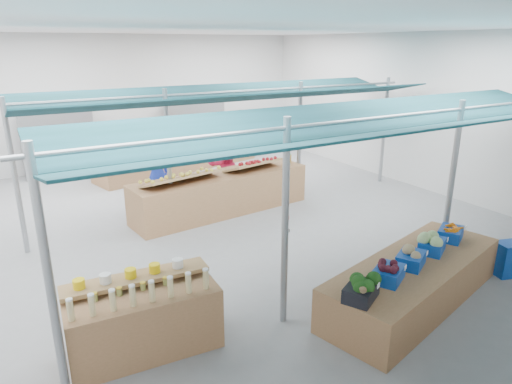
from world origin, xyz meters
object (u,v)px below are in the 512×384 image
Objects in this scene: crate_stack at (509,259)px; vendor_right at (223,164)px; bottle_shelf at (143,317)px; fruit_counter at (222,193)px; veg_counter at (414,282)px; vendor_left at (157,173)px.

vendor_right is (-2.31, 6.50, 0.58)m from crate_stack.
fruit_counter is (3.23, 4.12, 0.01)m from bottle_shelf.
crate_stack is (2.15, -0.24, -0.05)m from veg_counter.
bottle_shelf is 5.62m from vendor_left.
fruit_counter is at bearing 131.96° from vendor_left.
veg_counter is 2.04× the size of vendor_right.
veg_counter is at bearing -10.05° from bottle_shelf.
fruit_counter is 6.13m from crate_stack.
veg_counter is at bearing 173.60° from crate_stack.
vendor_right is at bearing 77.61° from veg_counter.
fruit_counter is 2.50× the size of vendor_left.
bottle_shelf is 3.29× the size of crate_stack.
veg_counter is 6.57m from vendor_left.
bottle_shelf is 0.55× the size of veg_counter.
vendor_left is (-1.20, 1.10, 0.41)m from fruit_counter.
vendor_left reaches higher than fruit_counter.
vendor_right is at bearing 55.86° from fruit_counter.
vendor_right is at bearing 109.54° from crate_stack.
fruit_counter is 1.68m from vendor_left.
vendor_right is (0.60, 1.10, 0.41)m from fruit_counter.
fruit_counter is 7.31× the size of crate_stack.
bottle_shelf is at bearing -133.61° from fruit_counter.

